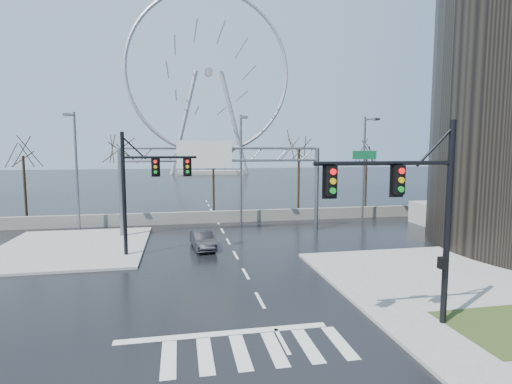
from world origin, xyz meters
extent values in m
plane|color=black|center=(0.00, 0.00, 0.00)|extent=(260.00, 260.00, 0.00)
cube|color=gray|center=(10.00, 2.00, 0.07)|extent=(12.00, 10.00, 0.15)
cube|color=gray|center=(-11.00, 12.00, 0.07)|extent=(10.00, 12.00, 0.15)
cube|color=slate|center=(0.00, 20.00, 0.55)|extent=(52.00, 0.50, 1.10)
cylinder|color=black|center=(6.50, -4.00, 4.00)|extent=(0.24, 0.24, 8.00)
cylinder|color=black|center=(3.80, -4.00, 6.40)|extent=(5.40, 0.16, 0.16)
cube|color=black|center=(4.30, -4.15, 5.80)|extent=(0.35, 0.28, 1.05)
cube|color=black|center=(1.70, -4.15, 5.80)|extent=(0.35, 0.28, 1.05)
cylinder|color=black|center=(-7.00, 9.00, 4.00)|extent=(0.24, 0.24, 8.00)
cylinder|color=black|center=(-4.70, 9.00, 6.40)|extent=(4.60, 0.16, 0.16)
cube|color=black|center=(-5.00, 8.85, 5.80)|extent=(0.35, 0.28, 1.05)
cube|color=black|center=(-3.00, 8.85, 5.80)|extent=(0.35, 0.28, 1.05)
cylinder|color=slate|center=(-8.00, 15.00, 3.50)|extent=(0.36, 0.36, 7.00)
cylinder|color=slate|center=(8.00, 15.00, 3.50)|extent=(0.36, 0.36, 7.00)
cylinder|color=slate|center=(0.00, 15.00, 7.00)|extent=(16.00, 0.20, 0.20)
cylinder|color=slate|center=(0.00, 15.00, 6.00)|extent=(16.00, 0.20, 0.20)
cube|color=#0B552C|center=(-1.50, 14.85, 6.50)|extent=(4.20, 0.10, 2.00)
cube|color=silver|center=(-1.50, 14.79, 6.50)|extent=(4.40, 0.02, 2.20)
cylinder|color=slate|center=(-12.00, 18.50, 5.00)|extent=(0.20, 0.20, 10.00)
cylinder|color=slate|center=(-12.00, 17.40, 9.70)|extent=(0.12, 2.20, 0.12)
cube|color=slate|center=(-12.00, 16.40, 9.60)|extent=(0.50, 0.70, 0.18)
cylinder|color=slate|center=(2.00, 18.50, 5.00)|extent=(0.20, 0.20, 10.00)
cylinder|color=slate|center=(2.00, 17.40, 9.70)|extent=(0.12, 2.20, 0.12)
cube|color=slate|center=(2.00, 16.40, 9.60)|extent=(0.50, 0.70, 0.18)
cylinder|color=slate|center=(14.00, 18.50, 5.00)|extent=(0.20, 0.20, 10.00)
cylinder|color=slate|center=(14.00, 17.40, 9.70)|extent=(0.12, 2.20, 0.12)
cube|color=slate|center=(14.00, 16.40, 9.60)|extent=(0.50, 0.70, 0.18)
cylinder|color=black|center=(-18.00, 24.00, 3.15)|extent=(0.24, 0.24, 6.30)
cylinder|color=black|center=(-9.00, 23.50, 3.38)|extent=(0.24, 0.24, 6.75)
cylinder|color=black|center=(0.00, 24.50, 2.93)|extent=(0.24, 0.24, 5.85)
cylinder|color=black|center=(9.00, 23.50, 3.51)|extent=(0.24, 0.24, 7.02)
cylinder|color=black|center=(17.00, 24.00, 3.06)|extent=(0.24, 0.24, 6.12)
cube|color=gray|center=(5.00, 95.00, 0.50)|extent=(18.00, 6.00, 1.00)
torus|color=#B2B2B7|center=(5.00, 95.00, 28.00)|extent=(45.00, 1.00, 45.00)
cylinder|color=#B2B2B7|center=(5.00, 95.00, 28.00)|extent=(2.40, 1.50, 2.40)
cylinder|color=#B2B2B7|center=(-2.00, 95.00, 14.00)|extent=(8.28, 1.20, 28.82)
cylinder|color=#B2B2B7|center=(12.00, 95.00, 14.00)|extent=(8.28, 1.20, 28.82)
imported|color=black|center=(-2.01, 10.15, 0.62)|extent=(1.76, 3.88, 1.24)
camera|label=1|loc=(-3.55, -17.33, 6.90)|focal=28.00mm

